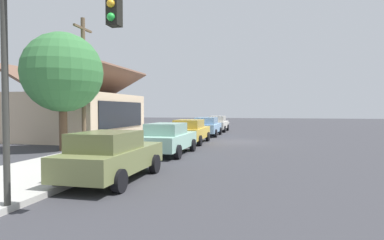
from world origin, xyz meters
The scene contains 12 objects.
ground_plane centered at (0.00, 0.00, 0.00)m, with size 120.00×120.00×0.00m, color #38383D.
sidewalk_curb centered at (0.00, 5.60, 0.08)m, with size 60.00×4.20×0.16m, color #B2AFA8.
car_olive centered at (-13.31, 2.76, 0.81)m, with size 4.57×2.05×1.59m.
car_seafoam centered at (-7.20, 2.72, 0.81)m, with size 4.63×2.07×1.59m.
car_mustard centered at (-1.78, 2.83, 0.82)m, with size 4.87×2.06×1.59m.
car_skyblue centered at (4.31, 2.76, 0.82)m, with size 4.58×2.07×1.59m.
car_ivory centered at (9.87, 2.62, 0.81)m, with size 4.55×1.93×1.59m.
storefront_building centered at (-0.23, 11.98, 1.86)m, with size 9.66×7.43×5.44m.
shade_tree centered at (-6.99, 8.79, 4.27)m, with size 4.32×4.32×6.45m.
traffic_light_main centered at (-16.69, 2.54, 3.49)m, with size 0.37×2.79×5.20m.
utility_pole_wooden centered at (-5.89, 8.20, 3.93)m, with size 1.80×0.24×7.50m.
fire_hydrant_red centered at (-1.80, 4.20, 0.50)m, with size 0.22×0.22×0.71m.
Camera 1 is at (-22.70, -1.93, 2.29)m, focal length 30.20 mm.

